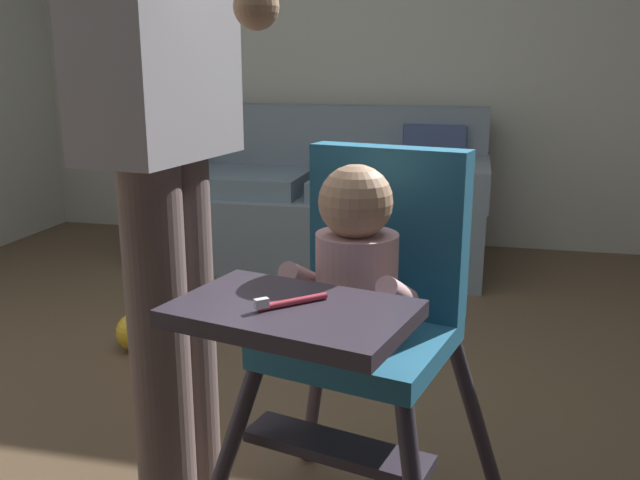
{
  "coord_description": "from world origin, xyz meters",
  "views": [
    {
      "loc": [
        0.64,
        -1.74,
        1.09
      ],
      "look_at": [
        0.34,
        -0.42,
        0.74
      ],
      "focal_mm": 37.88,
      "sensor_mm": 36.0,
      "label": 1
    }
  ],
  "objects_px": {
    "high_chair": "(361,293)",
    "adult_standing": "(164,131)",
    "toy_ball": "(135,332)",
    "couch": "(317,202)"
  },
  "relations": [
    {
      "from": "high_chair",
      "to": "adult_standing",
      "type": "bearing_deg",
      "value": -83.42
    },
    {
      "from": "adult_standing",
      "to": "toy_ball",
      "type": "xyz_separation_m",
      "value": [
        -0.59,
        0.86,
        -0.88
      ]
    },
    {
      "from": "couch",
      "to": "toy_ball",
      "type": "xyz_separation_m",
      "value": [
        -0.4,
        -1.44,
        -0.26
      ]
    },
    {
      "from": "couch",
      "to": "toy_ball",
      "type": "bearing_deg",
      "value": -15.49
    },
    {
      "from": "adult_standing",
      "to": "toy_ball",
      "type": "height_order",
      "value": "adult_standing"
    },
    {
      "from": "couch",
      "to": "toy_ball",
      "type": "distance_m",
      "value": 1.51
    },
    {
      "from": "high_chair",
      "to": "toy_ball",
      "type": "distance_m",
      "value": 1.5
    },
    {
      "from": "high_chair",
      "to": "adult_standing",
      "type": "xyz_separation_m",
      "value": [
        -0.46,
        0.06,
        0.32
      ]
    },
    {
      "from": "adult_standing",
      "to": "high_chair",
      "type": "bearing_deg",
      "value": 0.4
    },
    {
      "from": "high_chair",
      "to": "adult_standing",
      "type": "relative_size",
      "value": 0.55
    }
  ]
}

